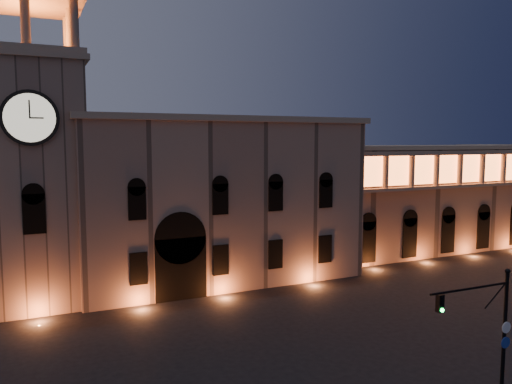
# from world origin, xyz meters

# --- Properties ---
(ground) EXTENTS (160.00, 160.00, 0.00)m
(ground) POSITION_xyz_m (0.00, 0.00, 0.00)
(ground) COLOR black
(ground) RESTS_ON ground
(government_building) EXTENTS (30.80, 12.80, 17.60)m
(government_building) POSITION_xyz_m (-2.08, 21.93, 8.77)
(government_building) COLOR #8F705D
(government_building) RESTS_ON ground
(clock_tower) EXTENTS (9.80, 9.80, 32.40)m
(clock_tower) POSITION_xyz_m (-20.50, 20.98, 12.50)
(clock_tower) COLOR #8F705D
(clock_tower) RESTS_ON ground
(colonnade_wing) EXTENTS (40.60, 11.50, 14.50)m
(colonnade_wing) POSITION_xyz_m (32.00, 23.92, 7.33)
(colonnade_wing) COLOR #8A6B58
(colonnade_wing) RESTS_ON ground
(traffic_light) EXTENTS (5.84, 0.62, 8.00)m
(traffic_light) POSITION_xyz_m (2.44, -10.07, 4.20)
(traffic_light) COLOR black
(traffic_light) RESTS_ON ground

